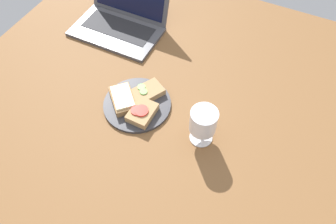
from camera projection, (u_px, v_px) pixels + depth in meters
wooden_table at (154, 102)px, 113.90cm from camera, size 140.00×140.00×3.00cm
plate at (137, 104)px, 110.85cm from camera, size 22.95×22.95×1.01cm
sandwich_with_cucumber at (146, 93)px, 111.61cm from camera, size 11.66×13.32×2.72cm
sandwich_with_cheese at (123, 99)px, 109.68cm from camera, size 13.54×13.48×3.17cm
sandwich_with_tomato at (141, 112)px, 106.63cm from camera, size 7.59×10.00×3.12cm
wine_glass at (203, 122)px, 96.72cm from camera, size 8.27×8.27×13.36cm
laptop at (122, 16)px, 131.14cm from camera, size 34.93×27.34×21.87cm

